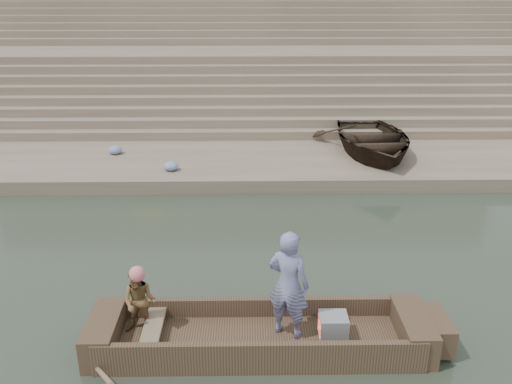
{
  "coord_description": "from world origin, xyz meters",
  "views": [
    {
      "loc": [
        0.31,
        -8.23,
        5.8
      ],
      "look_at": [
        0.48,
        2.7,
        1.4
      ],
      "focal_mm": 38.04,
      "sensor_mm": 36.0,
      "label": 1
    }
  ],
  "objects_px": {
    "television": "(333,326)",
    "beached_rowboat": "(372,138)",
    "rowing_man": "(140,302)",
    "main_rowboat": "(259,342)",
    "standing_man": "(288,284)"
  },
  "relations": [
    {
      "from": "television",
      "to": "beached_rowboat",
      "type": "xyz_separation_m",
      "value": [
        2.62,
        9.34,
        0.46
      ]
    },
    {
      "from": "rowing_man",
      "to": "beached_rowboat",
      "type": "bearing_deg",
      "value": 66.17
    },
    {
      "from": "main_rowboat",
      "to": "rowing_man",
      "type": "distance_m",
      "value": 2.09
    },
    {
      "from": "main_rowboat",
      "to": "standing_man",
      "type": "bearing_deg",
      "value": 11.92
    },
    {
      "from": "main_rowboat",
      "to": "television",
      "type": "distance_m",
      "value": 1.25
    },
    {
      "from": "standing_man",
      "to": "television",
      "type": "distance_m",
      "value": 1.05
    },
    {
      "from": "standing_man",
      "to": "television",
      "type": "bearing_deg",
      "value": -163.93
    },
    {
      "from": "television",
      "to": "beached_rowboat",
      "type": "distance_m",
      "value": 9.72
    },
    {
      "from": "rowing_man",
      "to": "television",
      "type": "height_order",
      "value": "rowing_man"
    },
    {
      "from": "television",
      "to": "rowing_man",
      "type": "bearing_deg",
      "value": 176.72
    },
    {
      "from": "main_rowboat",
      "to": "standing_man",
      "type": "relative_size",
      "value": 2.65
    },
    {
      "from": "standing_man",
      "to": "beached_rowboat",
      "type": "distance_m",
      "value": 9.84
    },
    {
      "from": "standing_man",
      "to": "beached_rowboat",
      "type": "bearing_deg",
      "value": -86.2
    },
    {
      "from": "standing_man",
      "to": "main_rowboat",
      "type": "bearing_deg",
      "value": 35.68
    },
    {
      "from": "standing_man",
      "to": "rowing_man",
      "type": "relative_size",
      "value": 1.61
    }
  ]
}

